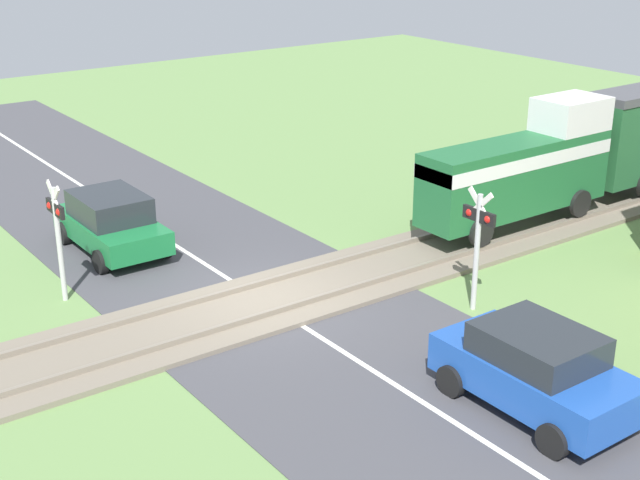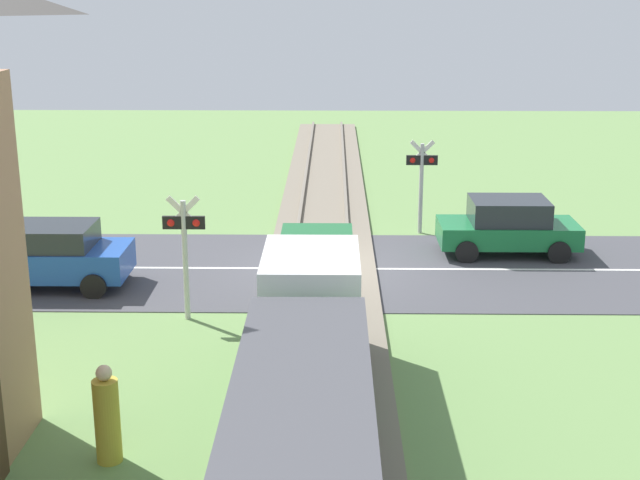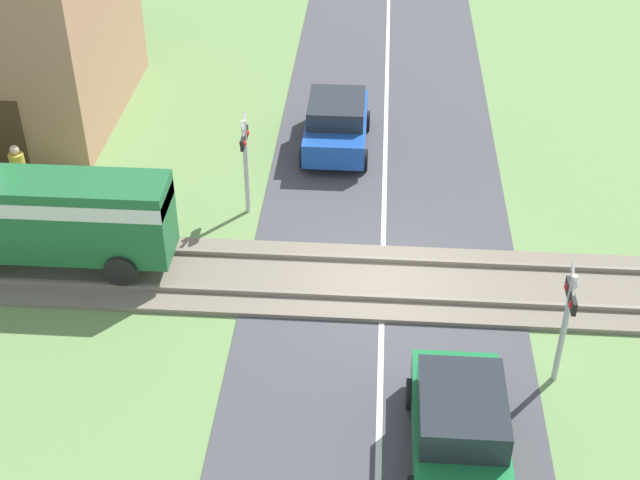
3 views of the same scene
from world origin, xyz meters
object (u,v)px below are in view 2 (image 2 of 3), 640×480
(train, at_px, (306,441))
(car_near_crossing, at_px, (508,226))
(car_far_side, at_px, (53,255))
(pedestrian_by_station, at_px, (107,418))
(crossing_signal_west_approach, at_px, (422,173))
(crossing_signal_east_approach, at_px, (185,240))

(train, distance_m, car_near_crossing, 14.71)
(car_far_side, relative_size, pedestrian_by_station, 2.28)
(train, xyz_separation_m, car_near_crossing, (-5.01, -13.79, -1.08))
(car_near_crossing, height_order, pedestrian_by_station, pedestrian_by_station)
(car_near_crossing, relative_size, crossing_signal_west_approach, 1.34)
(train, relative_size, pedestrian_by_station, 9.24)
(pedestrian_by_station, bearing_deg, crossing_signal_east_approach, -92.25)
(crossing_signal_west_approach, height_order, pedestrian_by_station, crossing_signal_west_approach)
(crossing_signal_west_approach, xyz_separation_m, pedestrian_by_station, (5.95, 13.13, -1.06))
(train, height_order, pedestrian_by_station, train)
(crossing_signal_west_approach, bearing_deg, car_near_crossing, 135.71)
(car_far_side, distance_m, crossing_signal_west_approach, 10.55)
(car_near_crossing, distance_m, crossing_signal_west_approach, 3.17)
(car_far_side, height_order, crossing_signal_west_approach, crossing_signal_west_approach)
(train, height_order, crossing_signal_west_approach, train)
(car_far_side, distance_m, pedestrian_by_station, 8.79)
(car_near_crossing, relative_size, car_far_side, 1.03)
(crossing_signal_west_approach, bearing_deg, car_far_side, 28.27)
(train, xyz_separation_m, crossing_signal_west_approach, (-2.86, -15.89, -0.09))
(crossing_signal_east_approach, xyz_separation_m, pedestrian_by_station, (0.24, 6.05, -1.06))
(car_near_crossing, xyz_separation_m, pedestrian_by_station, (8.10, 11.03, -0.07))
(crossing_signal_east_approach, bearing_deg, train, 107.96)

